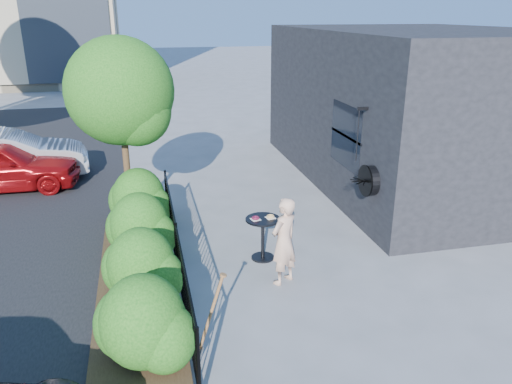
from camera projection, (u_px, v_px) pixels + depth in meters
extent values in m
plane|color=gray|center=(262.00, 271.00, 9.01)|extent=(120.00, 120.00, 0.00)
cube|color=black|center=(419.00, 105.00, 13.62)|extent=(6.00, 9.00, 4.00)
cube|color=black|center=(346.00, 136.00, 11.13)|extent=(0.04, 1.60, 1.40)
cube|color=black|center=(346.00, 136.00, 11.13)|extent=(0.05, 1.70, 0.06)
cylinder|color=black|center=(370.00, 180.00, 9.92)|extent=(0.18, 0.60, 0.60)
cylinder|color=black|center=(365.00, 181.00, 9.90)|extent=(0.03, 0.64, 0.64)
cube|color=black|center=(363.00, 108.00, 9.91)|extent=(0.25, 0.06, 0.06)
cylinder|color=black|center=(358.00, 136.00, 10.08)|extent=(0.02, 0.02, 1.05)
cylinder|color=black|center=(199.00, 368.00, 5.75)|extent=(0.05, 0.05, 1.10)
cylinder|color=black|center=(177.00, 252.00, 8.50)|extent=(0.05, 0.05, 1.10)
cylinder|color=black|center=(166.00, 193.00, 11.25)|extent=(0.05, 0.05, 1.10)
cube|color=black|center=(176.00, 225.00, 8.33)|extent=(0.03, 6.00, 0.03)
cube|color=black|center=(179.00, 276.00, 8.65)|extent=(0.03, 6.00, 0.03)
cylinder|color=black|center=(198.00, 362.00, 5.85)|extent=(0.02, 0.02, 1.04)
cylinder|color=black|center=(196.00, 351.00, 6.03)|extent=(0.02, 0.02, 1.04)
cylinder|color=black|center=(194.00, 341.00, 6.21)|extent=(0.02, 0.02, 1.04)
cylinder|color=black|center=(192.00, 332.00, 6.39)|extent=(0.02, 0.02, 1.04)
cylinder|color=black|center=(190.00, 323.00, 6.58)|extent=(0.02, 0.02, 1.04)
cylinder|color=black|center=(189.00, 314.00, 6.76)|extent=(0.02, 0.02, 1.04)
cylinder|color=black|center=(187.00, 306.00, 6.94)|extent=(0.02, 0.02, 1.04)
cylinder|color=black|center=(186.00, 299.00, 7.13)|extent=(0.02, 0.02, 1.04)
cylinder|color=black|center=(185.00, 292.00, 7.31)|extent=(0.02, 0.02, 1.04)
cylinder|color=black|center=(183.00, 285.00, 7.49)|extent=(0.02, 0.02, 1.04)
cylinder|color=black|center=(182.00, 278.00, 7.68)|extent=(0.02, 0.02, 1.04)
cylinder|color=black|center=(181.00, 272.00, 7.86)|extent=(0.02, 0.02, 1.04)
cylinder|color=black|center=(180.00, 266.00, 8.04)|extent=(0.02, 0.02, 1.04)
cylinder|color=black|center=(179.00, 260.00, 8.22)|extent=(0.02, 0.02, 1.04)
cylinder|color=black|center=(178.00, 255.00, 8.41)|extent=(0.02, 0.02, 1.04)
cylinder|color=black|center=(177.00, 250.00, 8.59)|extent=(0.02, 0.02, 1.04)
cylinder|color=black|center=(176.00, 245.00, 8.77)|extent=(0.02, 0.02, 1.04)
cylinder|color=black|center=(175.00, 240.00, 8.96)|extent=(0.02, 0.02, 1.04)
cylinder|color=black|center=(174.00, 235.00, 9.14)|extent=(0.02, 0.02, 1.04)
cylinder|color=black|center=(173.00, 231.00, 9.32)|extent=(0.02, 0.02, 1.04)
cylinder|color=black|center=(173.00, 227.00, 9.51)|extent=(0.02, 0.02, 1.04)
cylinder|color=black|center=(172.00, 223.00, 9.69)|extent=(0.02, 0.02, 1.04)
cylinder|color=black|center=(171.00, 219.00, 9.87)|extent=(0.02, 0.02, 1.04)
cylinder|color=black|center=(170.00, 215.00, 10.06)|extent=(0.02, 0.02, 1.04)
cylinder|color=black|center=(170.00, 211.00, 10.24)|extent=(0.02, 0.02, 1.04)
cylinder|color=black|center=(169.00, 208.00, 10.42)|extent=(0.02, 0.02, 1.04)
cylinder|color=black|center=(168.00, 205.00, 10.60)|extent=(0.02, 0.02, 1.04)
cylinder|color=black|center=(168.00, 201.00, 10.79)|extent=(0.02, 0.02, 1.04)
cylinder|color=black|center=(167.00, 198.00, 10.97)|extent=(0.02, 0.02, 1.04)
cylinder|color=black|center=(167.00, 195.00, 11.15)|extent=(0.02, 0.02, 1.04)
cube|color=#382616|center=(138.00, 283.00, 8.52)|extent=(1.30, 6.00, 0.08)
ellipsoid|color=#155012|center=(143.00, 324.00, 6.31)|extent=(1.10, 1.10, 1.24)
ellipsoid|color=#155012|center=(141.00, 265.00, 7.77)|extent=(1.10, 1.10, 1.24)
ellipsoid|color=#155012|center=(140.00, 227.00, 9.14)|extent=(1.10, 1.10, 1.24)
ellipsoid|color=#155012|center=(139.00, 200.00, 10.43)|extent=(1.10, 1.10, 1.24)
cylinder|color=#3F2B19|center=(127.00, 171.00, 10.67)|extent=(0.14, 0.14, 2.40)
sphere|color=#155012|center=(120.00, 94.00, 10.11)|extent=(2.20, 2.20, 2.20)
sphere|color=#155012|center=(137.00, 111.00, 10.10)|extent=(1.43, 1.43, 1.43)
cylinder|color=black|center=(263.00, 219.00, 9.21)|extent=(0.65, 0.65, 0.03)
cylinder|color=black|center=(263.00, 239.00, 9.35)|extent=(0.07, 0.07, 0.78)
cylinder|color=black|center=(263.00, 257.00, 9.48)|extent=(0.43, 0.43, 0.03)
cube|color=white|center=(256.00, 219.00, 9.16)|extent=(0.19, 0.19, 0.01)
cube|color=white|center=(270.00, 218.00, 9.23)|extent=(0.19, 0.19, 0.01)
torus|color=#470B13|center=(256.00, 218.00, 9.15)|extent=(0.15, 0.15, 0.05)
torus|color=tan|center=(270.00, 216.00, 9.22)|extent=(0.15, 0.15, 0.05)
imported|color=tan|center=(284.00, 241.00, 8.39)|extent=(0.68, 0.62, 1.55)
cylinder|color=brown|center=(211.00, 312.00, 6.59)|extent=(0.38, 0.04, 1.10)
cube|color=gray|center=(201.00, 351.00, 6.75)|extent=(0.09, 0.16, 0.23)
cylinder|color=brown|center=(223.00, 275.00, 6.44)|extent=(0.10, 0.09, 0.05)
imported|color=silver|center=(7.00, 156.00, 13.63)|extent=(4.33, 1.92, 1.38)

